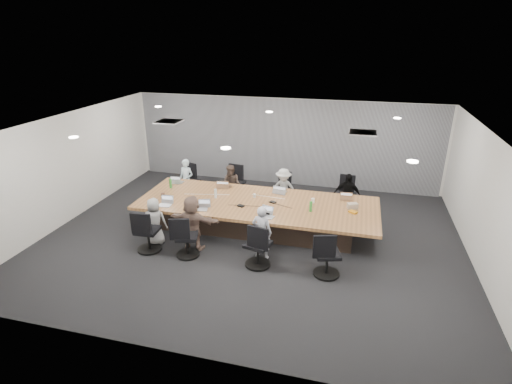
% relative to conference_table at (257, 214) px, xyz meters
% --- Properties ---
extents(floor, '(10.00, 8.00, 0.00)m').
position_rel_conference_table_xyz_m(floor, '(0.00, -0.50, -0.40)').
color(floor, black).
rests_on(floor, ground).
extents(ceiling, '(10.00, 8.00, 0.00)m').
position_rel_conference_table_xyz_m(ceiling, '(0.00, -0.50, 2.40)').
color(ceiling, white).
rests_on(ceiling, wall_back).
extents(wall_back, '(10.00, 0.00, 2.80)m').
position_rel_conference_table_xyz_m(wall_back, '(0.00, 3.50, 1.00)').
color(wall_back, silver).
rests_on(wall_back, ground).
extents(wall_front, '(10.00, 0.00, 2.80)m').
position_rel_conference_table_xyz_m(wall_front, '(0.00, -4.50, 1.00)').
color(wall_front, silver).
rests_on(wall_front, ground).
extents(wall_left, '(0.00, 8.00, 2.80)m').
position_rel_conference_table_xyz_m(wall_left, '(-5.00, -0.50, 1.00)').
color(wall_left, silver).
rests_on(wall_left, ground).
extents(wall_right, '(0.00, 8.00, 2.80)m').
position_rel_conference_table_xyz_m(wall_right, '(5.00, -0.50, 1.00)').
color(wall_right, silver).
rests_on(wall_right, ground).
extents(curtain, '(9.80, 0.04, 2.80)m').
position_rel_conference_table_xyz_m(curtain, '(0.00, 3.42, 1.00)').
color(curtain, gray).
rests_on(curtain, ground).
extents(conference_table, '(6.00, 2.20, 0.74)m').
position_rel_conference_table_xyz_m(conference_table, '(0.00, 0.00, 0.00)').
color(conference_table, '#382921').
rests_on(conference_table, ground).
extents(chair_0, '(0.64, 0.64, 0.74)m').
position_rel_conference_table_xyz_m(chair_0, '(-2.52, 1.70, -0.03)').
color(chair_0, black).
rests_on(chair_0, ground).
extents(chair_1, '(0.66, 0.66, 0.87)m').
position_rel_conference_table_xyz_m(chair_1, '(-1.11, 1.70, 0.04)').
color(chair_1, black).
rests_on(chair_1, ground).
extents(chair_2, '(0.61, 0.61, 0.73)m').
position_rel_conference_table_xyz_m(chair_2, '(0.42, 1.70, -0.04)').
color(chair_2, black).
rests_on(chair_2, ground).
extents(chair_3, '(0.60, 0.60, 0.79)m').
position_rel_conference_table_xyz_m(chair_3, '(2.18, 1.70, -0.00)').
color(chair_3, black).
rests_on(chair_3, ground).
extents(chair_4, '(0.62, 0.62, 0.86)m').
position_rel_conference_table_xyz_m(chair_4, '(-2.15, -1.70, 0.03)').
color(chair_4, black).
rests_on(chair_4, ground).
extents(chair_5, '(0.68, 0.68, 0.82)m').
position_rel_conference_table_xyz_m(chair_5, '(-1.18, -1.70, 0.01)').
color(chair_5, black).
rests_on(chair_5, ground).
extents(chair_6, '(0.71, 0.71, 0.87)m').
position_rel_conference_table_xyz_m(chair_6, '(0.45, -1.70, 0.03)').
color(chair_6, black).
rests_on(chair_6, ground).
extents(chair_7, '(0.71, 0.71, 0.85)m').
position_rel_conference_table_xyz_m(chair_7, '(1.93, -1.70, 0.02)').
color(chair_7, black).
rests_on(chair_7, ground).
extents(person_0, '(0.49, 0.36, 1.25)m').
position_rel_conference_table_xyz_m(person_0, '(-2.52, 1.35, 0.22)').
color(person_0, silver).
rests_on(person_0, ground).
extents(laptop_0, '(0.30, 0.22, 0.02)m').
position_rel_conference_table_xyz_m(laptop_0, '(-2.52, 0.80, 0.35)').
color(laptop_0, '#B2B2B7').
rests_on(laptop_0, conference_table).
extents(person_1, '(0.64, 0.54, 1.19)m').
position_rel_conference_table_xyz_m(person_1, '(-1.11, 1.35, 0.19)').
color(person_1, '#493B33').
rests_on(person_1, ground).
extents(laptop_1, '(0.37, 0.28, 0.02)m').
position_rel_conference_table_xyz_m(laptop_1, '(-1.11, 0.80, 0.35)').
color(laptop_1, '#8C6647').
rests_on(laptop_1, conference_table).
extents(person_2, '(0.79, 0.46, 1.21)m').
position_rel_conference_table_xyz_m(person_2, '(0.42, 1.35, 0.20)').
color(person_2, '#A1A1A1').
rests_on(person_2, ground).
extents(laptop_2, '(0.38, 0.29, 0.02)m').
position_rel_conference_table_xyz_m(laptop_2, '(0.42, 0.80, 0.35)').
color(laptop_2, '#B2B2B7').
rests_on(laptop_2, conference_table).
extents(person_3, '(0.74, 0.36, 1.23)m').
position_rel_conference_table_xyz_m(person_3, '(2.18, 1.35, 0.21)').
color(person_3, black).
rests_on(person_3, ground).
extents(laptop_3, '(0.32, 0.23, 0.02)m').
position_rel_conference_table_xyz_m(laptop_3, '(2.18, 0.80, 0.35)').
color(laptop_3, '#8C6647').
rests_on(laptop_3, conference_table).
extents(person_4, '(0.63, 0.48, 1.15)m').
position_rel_conference_table_xyz_m(person_4, '(-2.15, -1.35, 0.17)').
color(person_4, '#9E9E9E').
rests_on(person_4, ground).
extents(laptop_4, '(0.32, 0.23, 0.02)m').
position_rel_conference_table_xyz_m(laptop_4, '(-2.15, -0.80, 0.35)').
color(laptop_4, '#B2B2B7').
rests_on(laptop_4, conference_table).
extents(person_5, '(1.23, 0.44, 1.32)m').
position_rel_conference_table_xyz_m(person_5, '(-1.18, -1.35, 0.26)').
color(person_5, '#7B5F53').
rests_on(person_5, ground).
extents(laptop_5, '(0.33, 0.26, 0.02)m').
position_rel_conference_table_xyz_m(laptop_5, '(-1.18, -0.80, 0.35)').
color(laptop_5, '#B2B2B7').
rests_on(laptop_5, conference_table).
extents(person_6, '(0.49, 0.36, 1.26)m').
position_rel_conference_table_xyz_m(person_6, '(0.45, -1.35, 0.23)').
color(person_6, '#ACACBA').
rests_on(person_6, ground).
extents(laptop_6, '(0.33, 0.26, 0.02)m').
position_rel_conference_table_xyz_m(laptop_6, '(0.45, -0.80, 0.35)').
color(laptop_6, '#B2B2B7').
rests_on(laptop_6, conference_table).
extents(bottle_green_left, '(0.08, 0.08, 0.26)m').
position_rel_conference_table_xyz_m(bottle_green_left, '(-2.54, 0.36, 0.47)').
color(bottle_green_left, '#308E30').
rests_on(bottle_green_left, conference_table).
extents(bottle_green_right, '(0.08, 0.08, 0.25)m').
position_rel_conference_table_xyz_m(bottle_green_right, '(1.38, -0.23, 0.47)').
color(bottle_green_right, '#308E30').
rests_on(bottle_green_right, conference_table).
extents(bottle_clear, '(0.07, 0.07, 0.24)m').
position_rel_conference_table_xyz_m(bottle_clear, '(-1.10, -0.01, 0.46)').
color(bottle_clear, silver).
rests_on(bottle_clear, conference_table).
extents(cup_white_far, '(0.08, 0.08, 0.09)m').
position_rel_conference_table_xyz_m(cup_white_far, '(-0.14, 0.28, 0.38)').
color(cup_white_far, white).
rests_on(cup_white_far, conference_table).
extents(cup_white_near, '(0.09, 0.09, 0.11)m').
position_rel_conference_table_xyz_m(cup_white_near, '(1.37, 0.32, 0.39)').
color(cup_white_near, white).
rests_on(cup_white_near, conference_table).
extents(mug_brown, '(0.12, 0.12, 0.12)m').
position_rel_conference_table_xyz_m(mug_brown, '(-2.44, -0.31, 0.40)').
color(mug_brown, brown).
rests_on(mug_brown, conference_table).
extents(mic_left, '(0.19, 0.16, 0.03)m').
position_rel_conference_table_xyz_m(mic_left, '(-0.32, -0.36, 0.36)').
color(mic_left, black).
rests_on(mic_left, conference_table).
extents(mic_right, '(0.18, 0.16, 0.03)m').
position_rel_conference_table_xyz_m(mic_right, '(0.40, 0.06, 0.35)').
color(mic_right, black).
rests_on(mic_right, conference_table).
extents(stapler, '(0.17, 0.08, 0.06)m').
position_rel_conference_table_xyz_m(stapler, '(0.41, -0.67, 0.37)').
color(stapler, black).
rests_on(stapler, conference_table).
extents(canvas_bag, '(0.28, 0.23, 0.13)m').
position_rel_conference_table_xyz_m(canvas_bag, '(2.34, 0.20, 0.40)').
color(canvas_bag, tan).
rests_on(canvas_bag, conference_table).
extents(snack_packet, '(0.23, 0.21, 0.04)m').
position_rel_conference_table_xyz_m(snack_packet, '(2.36, -0.06, 0.36)').
color(snack_packet, orange).
rests_on(snack_packet, conference_table).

